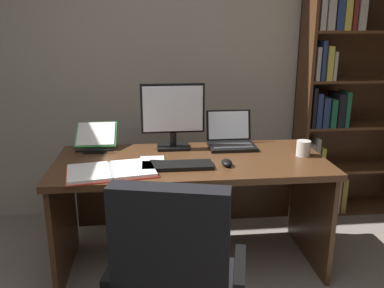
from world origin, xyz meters
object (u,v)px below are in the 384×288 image
object	(u,v)px
desk	(190,184)
notepad	(152,162)
open_binder	(111,171)
keyboard	(177,166)
computer_mouse	(227,163)
reading_stand_with_book	(96,137)
monitor	(173,117)
laptop	(231,139)
pen	(156,160)
coffee_mug	(303,148)
bookshelf	(345,84)

from	to	relation	value
desk	notepad	bearing A→B (deg)	-153.43
open_binder	keyboard	bearing A→B (deg)	-2.22
computer_mouse	reading_stand_with_book	xyz separation A→B (m)	(-0.83, 0.46, 0.06)
monitor	laptop	distance (m)	0.44
computer_mouse	reading_stand_with_book	size ratio (longest dim) A/B	0.38
monitor	computer_mouse	world-z (taller)	monitor
reading_stand_with_book	pen	size ratio (longest dim) A/B	1.97
computer_mouse	pen	bearing A→B (deg)	165.83
pen	coffee_mug	size ratio (longest dim) A/B	1.40
open_binder	notepad	xyz separation A→B (m)	(0.24, 0.16, -0.01)
open_binder	coffee_mug	distance (m)	1.23
bookshelf	reading_stand_with_book	bearing A→B (deg)	-168.10
desk	bookshelf	size ratio (longest dim) A/B	0.75
keyboard	notepad	size ratio (longest dim) A/B	2.00
desk	bookshelf	bearing A→B (deg)	25.81
notepad	pen	xyz separation A→B (m)	(0.02, 0.00, 0.01)
laptop	coffee_mug	size ratio (longest dim) A/B	3.21
computer_mouse	laptop	bearing A→B (deg)	75.35
notepad	coffee_mug	size ratio (longest dim) A/B	2.10
desk	monitor	world-z (taller)	monitor
keyboard	computer_mouse	bearing A→B (deg)	0.00
bookshelf	laptop	size ratio (longest dim) A/B	7.12
monitor	pen	world-z (taller)	monitor
pen	keyboard	bearing A→B (deg)	-40.50
desk	monitor	bearing A→B (deg)	119.54
pen	reading_stand_with_book	bearing A→B (deg)	138.36
desk	laptop	xyz separation A→B (m)	(0.31, 0.18, 0.25)
laptop	pen	world-z (taller)	laptop
computer_mouse	reading_stand_with_book	distance (m)	0.95
monitor	computer_mouse	xyz separation A→B (m)	(0.30, -0.41, -0.20)
bookshelf	open_binder	size ratio (longest dim) A/B	4.16
desk	computer_mouse	world-z (taller)	computer_mouse
monitor	reading_stand_with_book	xyz separation A→B (m)	(-0.53, 0.06, -0.14)
computer_mouse	notepad	size ratio (longest dim) A/B	0.50
notepad	coffee_mug	distance (m)	0.98
laptop	notepad	xyz separation A→B (m)	(-0.55, -0.30, -0.05)
desk	keyboard	distance (m)	0.33
keyboard	pen	world-z (taller)	keyboard
desk	computer_mouse	distance (m)	0.38
coffee_mug	computer_mouse	bearing A→B (deg)	-164.72
open_binder	computer_mouse	bearing A→B (deg)	-5.48
keyboard	computer_mouse	size ratio (longest dim) A/B	4.04
open_binder	reading_stand_with_book	bearing A→B (deg)	95.86
reading_stand_with_book	laptop	bearing A→B (deg)	-3.34
pen	coffee_mug	xyz separation A→B (m)	(0.96, 0.04, 0.04)
open_binder	laptop	bearing A→B (deg)	20.46
monitor	computer_mouse	distance (m)	0.54
bookshelf	computer_mouse	bearing A→B (deg)	-142.33
computer_mouse	pen	world-z (taller)	computer_mouse
open_binder	monitor	bearing A→B (deg)	40.27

